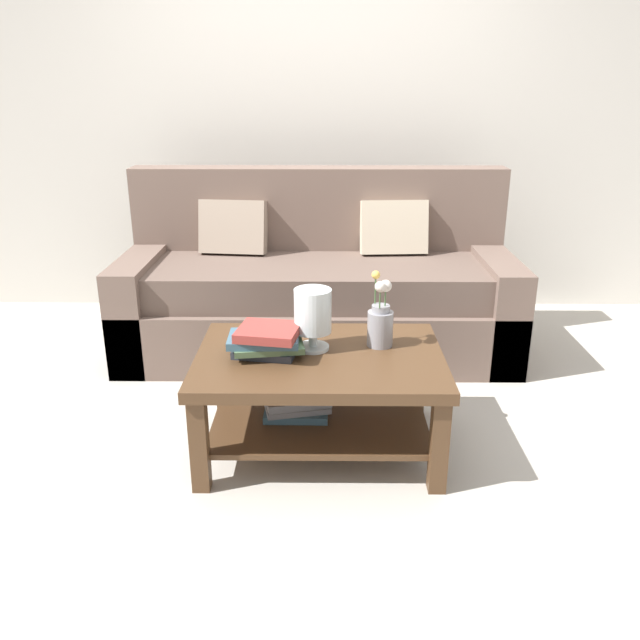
% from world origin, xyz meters
% --- Properties ---
extents(ground_plane, '(10.00, 10.00, 0.00)m').
position_xyz_m(ground_plane, '(0.00, 0.00, 0.00)').
color(ground_plane, '#B7B2A8').
extents(back_wall, '(6.40, 0.12, 2.70)m').
position_xyz_m(back_wall, '(0.00, 1.65, 1.35)').
color(back_wall, beige).
rests_on(back_wall, ground).
extents(couch, '(2.29, 0.90, 1.06)m').
position_xyz_m(couch, '(0.01, 0.77, 0.36)').
color(couch, brown).
rests_on(couch, ground).
extents(coffee_table, '(1.06, 0.75, 0.46)m').
position_xyz_m(coffee_table, '(0.03, -0.42, 0.32)').
color(coffee_table, '#4C331E').
rests_on(coffee_table, ground).
extents(book_stack_main, '(0.33, 0.26, 0.13)m').
position_xyz_m(book_stack_main, '(-0.19, -0.44, 0.52)').
color(book_stack_main, '#2D333D').
rests_on(book_stack_main, coffee_table).
extents(glass_hurricane_vase, '(0.16, 0.16, 0.27)m').
position_xyz_m(glass_hurricane_vase, '(0.01, -0.36, 0.62)').
color(glass_hurricane_vase, silver).
rests_on(glass_hurricane_vase, coffee_table).
extents(flower_pitcher, '(0.11, 0.12, 0.33)m').
position_xyz_m(flower_pitcher, '(0.30, -0.32, 0.57)').
color(flower_pitcher, gray).
rests_on(flower_pitcher, coffee_table).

